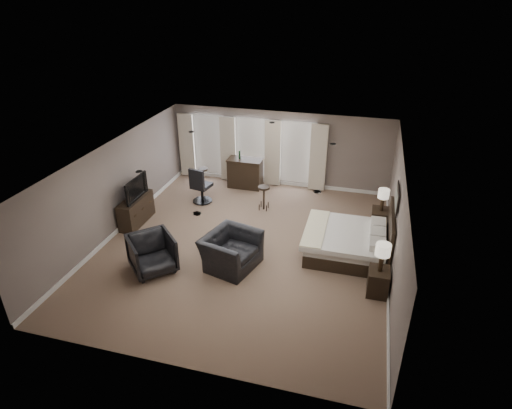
% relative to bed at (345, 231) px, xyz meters
% --- Properties ---
extents(room, '(7.60, 8.60, 2.64)m').
position_rel_bed_xyz_m(room, '(-2.58, -0.36, 0.63)').
color(room, brown).
rests_on(room, ground).
extents(window_bay, '(5.25, 0.20, 2.30)m').
position_rel_bed_xyz_m(window_bay, '(-3.58, 3.74, 0.54)').
color(window_bay, silver).
rests_on(window_bay, room).
extents(bed, '(2.10, 2.00, 1.33)m').
position_rel_bed_xyz_m(bed, '(0.00, 0.00, 0.00)').
color(bed, silver).
rests_on(bed, ground).
extents(nightstand_near, '(0.46, 0.57, 0.62)m').
position_rel_bed_xyz_m(nightstand_near, '(0.89, -1.45, -0.36)').
color(nightstand_near, black).
rests_on(nightstand_near, ground).
extents(nightstand_far, '(0.49, 0.60, 0.66)m').
position_rel_bed_xyz_m(nightstand_far, '(0.89, 1.45, -0.34)').
color(nightstand_far, black).
rests_on(nightstand_far, ground).
extents(lamp_near, '(0.34, 0.34, 0.69)m').
position_rel_bed_xyz_m(lamp_near, '(0.89, -1.45, 0.30)').
color(lamp_near, beige).
rests_on(lamp_near, nightstand_near).
extents(lamp_far, '(0.31, 0.31, 0.64)m').
position_rel_bed_xyz_m(lamp_far, '(0.89, 1.45, 0.31)').
color(lamp_far, beige).
rests_on(lamp_far, nightstand_far).
extents(wall_art, '(0.04, 0.96, 0.56)m').
position_rel_bed_xyz_m(wall_art, '(1.12, 0.00, 1.08)').
color(wall_art, slate).
rests_on(wall_art, room).
extents(dresser, '(0.45, 1.39, 0.81)m').
position_rel_bed_xyz_m(dresser, '(-6.03, 0.05, -0.26)').
color(dresser, black).
rests_on(dresser, ground).
extents(tv, '(0.65, 1.13, 0.15)m').
position_rel_bed_xyz_m(tv, '(-6.03, 0.05, 0.21)').
color(tv, black).
rests_on(tv, dresser).
extents(armchair_near, '(1.20, 1.52, 1.17)m').
position_rel_bed_xyz_m(armchair_near, '(-2.66, -1.29, -0.08)').
color(armchair_near, black).
rests_on(armchair_near, ground).
extents(armchair_far, '(1.39, 1.39, 1.04)m').
position_rel_bed_xyz_m(armchair_far, '(-4.46, -1.98, -0.15)').
color(armchair_far, black).
rests_on(armchair_far, ground).
extents(bar_counter, '(1.19, 0.62, 1.03)m').
position_rel_bed_xyz_m(bar_counter, '(-3.66, 3.33, -0.15)').
color(bar_counter, black).
rests_on(bar_counter, ground).
extents(bar_stool_left, '(0.43, 0.43, 0.71)m').
position_rel_bed_xyz_m(bar_stool_left, '(-5.04, 2.91, -0.31)').
color(bar_stool_left, black).
rests_on(bar_stool_left, ground).
extents(bar_stool_right, '(0.49, 0.49, 0.78)m').
position_rel_bed_xyz_m(bar_stool_right, '(-2.62, 1.86, -0.28)').
color(bar_stool_right, black).
rests_on(bar_stool_right, ground).
extents(desk_chair, '(0.73, 0.73, 1.22)m').
position_rel_bed_xyz_m(desk_chair, '(-4.67, 1.84, -0.06)').
color(desk_chair, black).
rests_on(desk_chair, ground).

